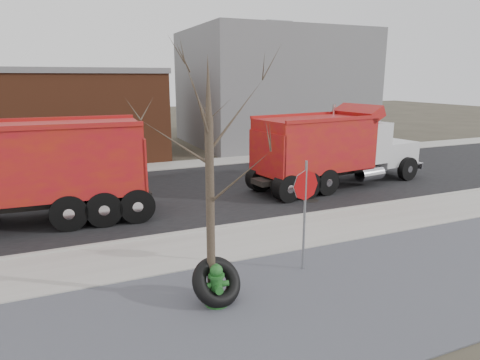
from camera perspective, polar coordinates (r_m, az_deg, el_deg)
name	(u,v)px	position (r m, az deg, el deg)	size (l,w,h in m)	color
ground	(282,239)	(13.09, 5.69, -7.82)	(120.00, 120.00, 0.00)	#383328
gravel_verge	(357,290)	(10.45, 15.31, -13.96)	(60.00, 5.00, 0.03)	slate
sidewalk	(279,235)	(13.28, 5.16, -7.35)	(60.00, 2.50, 0.06)	#9E9B93
curb	(260,222)	(14.36, 2.68, -5.57)	(60.00, 0.15, 0.11)	#9E9B93
road	(212,190)	(18.57, -3.77, -1.29)	(60.00, 9.40, 0.02)	black
far_sidewalk	(177,165)	(23.87, -8.40, 1.99)	(60.00, 2.00, 0.06)	#9E9B93
building_grey	(272,88)	(32.32, 4.33, 12.18)	(12.00, 10.00, 8.00)	slate
bare_tree	(209,152)	(8.62, -4.12, 3.76)	(3.20, 3.20, 5.20)	#382D23
fire_hydrant	(217,287)	(9.34, -3.14, -14.02)	(0.54, 0.52, 0.95)	#2A6F2A
truck_tire	(217,282)	(9.42, -3.14, -13.39)	(1.27, 1.13, 1.06)	black
stop_sign	(305,197)	(10.53, 8.68, -2.26)	(0.76, 0.17, 2.81)	gray
dump_truck_red_a	(334,146)	(19.29, 12.41, 4.40)	(8.81, 3.48, 3.52)	black
dump_truck_red_b	(19,168)	(15.41, -27.37, 1.38)	(8.98, 2.92, 3.75)	black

